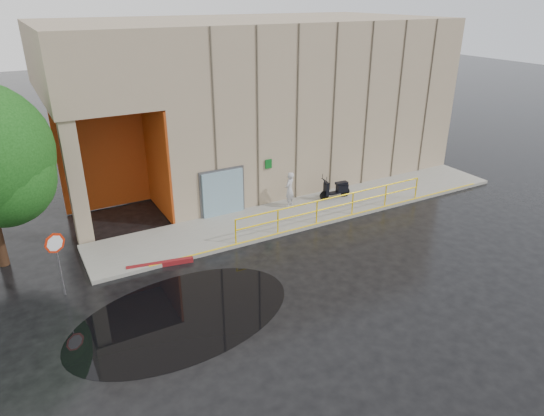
{
  "coord_description": "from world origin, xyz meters",
  "views": [
    {
      "loc": [
        -7.47,
        -12.26,
        9.13
      ],
      "look_at": [
        1.04,
        3.0,
        1.38
      ],
      "focal_mm": 32.0,
      "sensor_mm": 36.0,
      "label": 1
    }
  ],
  "objects": [
    {
      "name": "guardrail",
      "position": [
        4.25,
        3.15,
        0.68
      ],
      "size": [
        9.56,
        0.06,
        1.03
      ],
      "color": "yellow",
      "rests_on": "sidewalk"
    },
    {
      "name": "red_curb",
      "position": [
        -3.58,
        3.1,
        0.09
      ],
      "size": [
        2.39,
        0.62,
        0.18
      ],
      "primitive_type": "cube",
      "rotation": [
        0.0,
        0.0,
        -0.18
      ],
      "color": "maroon",
      "rests_on": "ground"
    },
    {
      "name": "puddle",
      "position": [
        -3.86,
        -0.12,
        0.0
      ],
      "size": [
        7.78,
        5.42,
        0.01
      ],
      "primitive_type": "cube",
      "rotation": [
        0.0,
        0.0,
        0.14
      ],
      "color": "black",
      "rests_on": "ground"
    },
    {
      "name": "building",
      "position": [
        5.1,
        10.98,
        4.21
      ],
      "size": [
        20.0,
        10.17,
        8.0
      ],
      "color": "gray",
      "rests_on": "ground"
    },
    {
      "name": "scooter",
      "position": [
        5.61,
        4.99,
        0.86
      ],
      "size": [
        1.62,
        0.66,
        1.24
      ],
      "rotation": [
        0.0,
        0.0,
        -0.1
      ],
      "color": "black",
      "rests_on": "sidewalk"
    },
    {
      "name": "ground",
      "position": [
        0.0,
        0.0,
        0.0
      ],
      "size": [
        120.0,
        120.0,
        0.0
      ],
      "primitive_type": "plane",
      "color": "black",
      "rests_on": "ground"
    },
    {
      "name": "sidewalk",
      "position": [
        4.0,
        4.5,
        0.07
      ],
      "size": [
        20.0,
        3.0,
        0.15
      ],
      "primitive_type": "cube",
      "color": "gray",
      "rests_on": "ground"
    },
    {
      "name": "person",
      "position": [
        3.2,
        5.23,
        0.97
      ],
      "size": [
        0.71,
        0.66,
        1.64
      ],
      "primitive_type": "imported",
      "rotation": [
        0.0,
        0.0,
        3.74
      ],
      "color": "#B4B3B8",
      "rests_on": "sidewalk"
    },
    {
      "name": "stop_sign",
      "position": [
        -6.88,
        2.85,
        1.69
      ],
      "size": [
        0.64,
        0.31,
        2.28
      ],
      "rotation": [
        0.0,
        0.0,
        0.02
      ],
      "color": "#5D5D61",
      "rests_on": "ground"
    }
  ]
}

